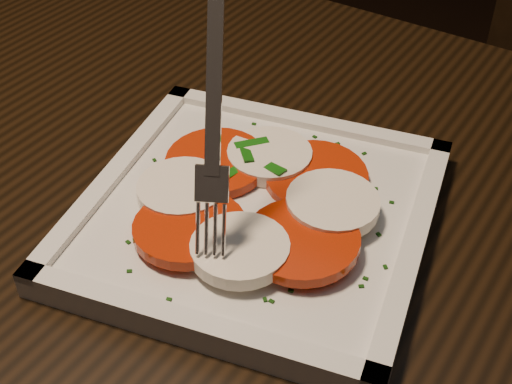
# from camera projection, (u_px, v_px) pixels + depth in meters

# --- Properties ---
(plate) EXTENTS (0.28, 0.28, 0.01)m
(plate) POSITION_uv_depth(u_px,v_px,m) (256.00, 215.00, 0.52)
(plate) COLOR white
(plate) RESTS_ON table
(caprese_salad) EXTENTS (0.20, 0.21, 0.02)m
(caprese_salad) POSITION_uv_depth(u_px,v_px,m) (256.00, 199.00, 0.51)
(caprese_salad) COLOR #B81F04
(caprese_salad) RESTS_ON plate
(fork) EXTENTS (0.06, 0.09, 0.17)m
(fork) POSITION_uv_depth(u_px,v_px,m) (216.00, 96.00, 0.44)
(fork) COLOR white
(fork) RESTS_ON caprese_salad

